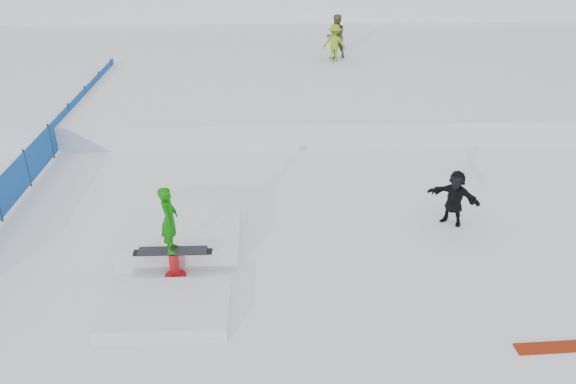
{
  "coord_description": "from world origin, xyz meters",
  "views": [
    {
      "loc": [
        0.1,
        -9.32,
        7.05
      ],
      "look_at": [
        0.5,
        2.0,
        1.1
      ],
      "focal_mm": 35.0,
      "sensor_mm": 36.0,
      "label": 1
    }
  ],
  "objects_px": {
    "walker_ygreen": "(335,43)",
    "spectator_dark": "(454,198)",
    "jib_rail_feature": "(178,250)",
    "safety_fence": "(51,141)",
    "walker_olive": "(336,37)"
  },
  "relations": [
    {
      "from": "jib_rail_feature",
      "to": "walker_ygreen",
      "type": "bearing_deg",
      "value": 70.59
    },
    {
      "from": "walker_olive",
      "to": "jib_rail_feature",
      "type": "xyz_separation_m",
      "value": [
        -4.94,
        -14.27,
        -1.43
      ]
    },
    {
      "from": "jib_rail_feature",
      "to": "spectator_dark",
      "type": "bearing_deg",
      "value": 12.65
    },
    {
      "from": "walker_olive",
      "to": "jib_rail_feature",
      "type": "height_order",
      "value": "walker_olive"
    },
    {
      "from": "jib_rail_feature",
      "to": "safety_fence",
      "type": "bearing_deg",
      "value": 128.85
    },
    {
      "from": "safety_fence",
      "to": "spectator_dark",
      "type": "bearing_deg",
      "value": -21.14
    },
    {
      "from": "safety_fence",
      "to": "jib_rail_feature",
      "type": "distance_m",
      "value": 7.31
    },
    {
      "from": "walker_olive",
      "to": "walker_ygreen",
      "type": "xyz_separation_m",
      "value": [
        -0.09,
        -0.51,
        -0.16
      ]
    },
    {
      "from": "walker_ygreen",
      "to": "spectator_dark",
      "type": "xyz_separation_m",
      "value": [
        1.56,
        -12.33,
        -0.88
      ]
    },
    {
      "from": "walker_olive",
      "to": "spectator_dark",
      "type": "xyz_separation_m",
      "value": [
        1.48,
        -12.83,
        -1.04
      ]
    },
    {
      "from": "walker_ygreen",
      "to": "safety_fence",
      "type": "bearing_deg",
      "value": 57.09
    },
    {
      "from": "walker_olive",
      "to": "safety_fence",
      "type": "bearing_deg",
      "value": 16.77
    },
    {
      "from": "spectator_dark",
      "to": "jib_rail_feature",
      "type": "xyz_separation_m",
      "value": [
        -6.41,
        -1.44,
        -0.39
      ]
    },
    {
      "from": "walker_olive",
      "to": "walker_ygreen",
      "type": "height_order",
      "value": "walker_olive"
    },
    {
      "from": "walker_ygreen",
      "to": "spectator_dark",
      "type": "relative_size",
      "value": 1.11
    }
  ]
}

